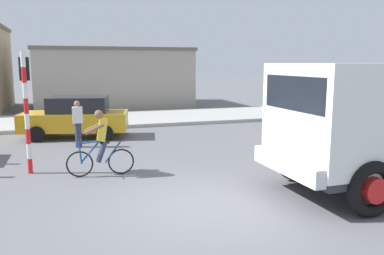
{
  "coord_description": "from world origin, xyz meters",
  "views": [
    {
      "loc": [
        -2.54,
        -7.41,
        2.92
      ],
      "look_at": [
        0.66,
        2.5,
        1.2
      ],
      "focal_mm": 37.05,
      "sensor_mm": 36.0,
      "label": 1
    }
  ],
  "objects": [
    {
      "name": "pedestrian_near_kerb",
      "position": [
        -2.14,
        6.64,
        0.85
      ],
      "size": [
        0.34,
        0.22,
        1.62
      ],
      "color": "#2D334C",
      "rests_on": "ground"
    },
    {
      "name": "building_mid_block",
      "position": [
        0.53,
        19.52,
        1.91
      ],
      "size": [
        9.66,
        7.15,
        3.82
      ],
      "color": "#9E9389",
      "rests_on": "ground"
    },
    {
      "name": "car_white_mid",
      "position": [
        -2.15,
        8.53,
        0.82
      ],
      "size": [
        4.27,
        2.51,
        1.6
      ],
      "color": "gold",
      "rests_on": "ground"
    },
    {
      "name": "sidewalk_far",
      "position": [
        0.0,
        12.57,
        0.08
      ],
      "size": [
        80.0,
        5.0,
        0.16
      ],
      "primitive_type": "cube",
      "color": "#ADADA8",
      "rests_on": "ground"
    },
    {
      "name": "traffic_light_pole",
      "position": [
        -3.5,
        3.7,
        2.07
      ],
      "size": [
        0.24,
        0.43,
        3.2
      ],
      "color": "red",
      "rests_on": "ground"
    },
    {
      "name": "cyclist",
      "position": [
        -1.71,
        2.83,
        0.86
      ],
      "size": [
        1.73,
        0.5,
        1.72
      ],
      "color": "black",
      "rests_on": "ground"
    },
    {
      "name": "car_red_near",
      "position": [
        8.08,
        6.67,
        0.82
      ],
      "size": [
        4.12,
        2.12,
        1.6
      ],
      "color": "gold",
      "rests_on": "ground"
    },
    {
      "name": "ground_plane",
      "position": [
        0.0,
        0.0,
        0.0
      ],
      "size": [
        120.0,
        120.0,
        0.0
      ],
      "primitive_type": "plane",
      "color": "slate"
    }
  ]
}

